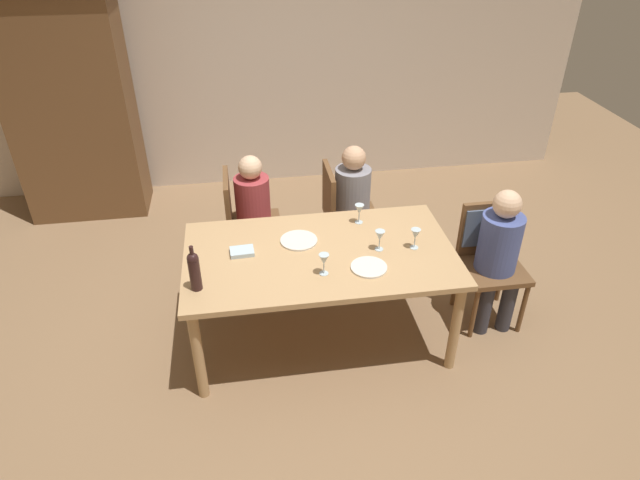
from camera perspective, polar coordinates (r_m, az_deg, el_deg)
The scene contains 18 objects.
ground_plane at distance 4.24m, azimuth -0.00°, elevation -9.69°, with size 10.00×10.00×0.00m, color #846647.
rear_room_partition at distance 6.02m, azimuth -4.19°, elevation 18.28°, with size 6.40×0.12×2.70m, color beige.
armoire_cabinet at distance 5.85m, azimuth -24.26°, elevation 12.48°, with size 1.18×0.62×2.18m.
dining_table at distance 3.82m, azimuth -0.00°, elevation -2.23°, with size 1.84×1.05×0.75m.
chair_far_left at distance 4.62m, azimuth -7.90°, elevation 2.23°, with size 0.44×0.44×0.92m.
chair_far_right at distance 4.69m, azimuth 2.27°, elevation 3.05°, with size 0.44×0.44×0.92m.
chair_right_end at distance 4.32m, azimuth 17.08°, elevation -0.53°, with size 0.44×0.46×0.92m.
person_woman_host at distance 4.57m, azimuth -6.58°, elevation 3.42°, with size 0.33×0.28×1.09m.
person_man_bearded at distance 4.66m, azimuth 3.66°, elevation 4.33°, with size 0.34×0.30×1.11m.
person_man_guest at distance 4.18m, azimuth 17.99°, elevation -1.05°, with size 0.30×0.34×1.12m.
wine_bottle_tall_green at distance 3.45m, azimuth -12.81°, elevation -3.03°, with size 0.07×0.07×0.31m.
wine_glass_near_left at distance 3.82m, azimuth 9.81°, elevation 0.54°, with size 0.07×0.07×0.15m.
wine_glass_centre at distance 4.06m, azimuth 4.07°, elevation 3.11°, with size 0.07×0.07×0.15m.
wine_glass_near_right at distance 3.76m, azimuth 6.19°, elevation 0.38°, with size 0.07×0.07×0.15m.
wine_glass_far at distance 3.51m, azimuth 0.41°, elevation -2.09°, with size 0.07×0.07×0.15m.
dinner_plate_host at distance 3.88m, azimuth -2.20°, elevation -0.04°, with size 0.26×0.26×0.01m, color silver.
dinner_plate_guest_left at distance 3.63m, azimuth 5.06°, elevation -2.81°, with size 0.24×0.24×0.01m, color silver.
folded_napkin at distance 3.79m, azimuth -8.04°, elevation -1.19°, with size 0.16×0.12×0.03m, color #ADC6D6.
Camera 1 is at (-0.48, -3.08, 2.88)m, focal length 31.07 mm.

